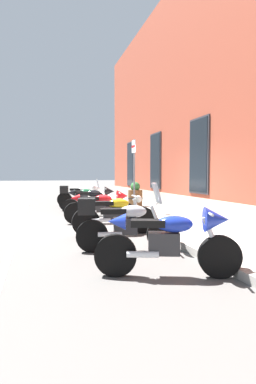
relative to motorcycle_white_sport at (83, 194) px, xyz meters
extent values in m
plane|color=#565451|center=(5.00, 0.70, -0.56)|extent=(140.00, 140.00, 0.00)
cube|color=gray|center=(5.00, 1.93, -0.49)|extent=(29.14, 2.48, 0.14)
cube|color=silver|center=(5.00, -2.50, -0.56)|extent=(29.14, 0.12, 0.01)
cube|color=gray|center=(5.00, 3.13, -0.21)|extent=(23.14, 0.10, 0.70)
cube|color=#2D2D33|center=(-2.71, 3.15, 1.54)|extent=(1.22, 0.06, 2.52)
cube|color=black|center=(-2.71, 3.12, 1.54)|extent=(1.10, 0.03, 2.40)
cube|color=#2D2D33|center=(1.14, 3.15, 1.54)|extent=(1.22, 0.06, 2.52)
cube|color=black|center=(1.14, 3.12, 1.54)|extent=(1.10, 0.03, 2.40)
cube|color=#2D2D33|center=(5.00, 3.15, 1.54)|extent=(1.22, 0.06, 2.52)
cube|color=black|center=(5.00, 3.12, 1.54)|extent=(1.10, 0.03, 2.40)
cylinder|color=black|center=(0.10, 0.67, -0.22)|extent=(0.22, 0.68, 0.67)
cylinder|color=black|center=(-0.13, -0.84, -0.22)|extent=(0.22, 0.68, 0.67)
cylinder|color=silver|center=(0.09, 0.58, 0.02)|extent=(0.12, 0.31, 0.62)
cube|color=#28282B|center=(-0.02, -0.13, -0.04)|extent=(0.29, 0.47, 0.32)
ellipsoid|color=silver|center=(0.00, 0.02, 0.22)|extent=(0.34, 0.55, 0.24)
cube|color=black|center=(-0.06, -0.36, 0.23)|extent=(0.29, 0.51, 0.10)
cylinder|color=silver|center=(0.08, 0.50, 0.39)|extent=(0.62, 0.13, 0.04)
cylinder|color=silver|center=(0.05, -0.45, -0.17)|extent=(0.16, 0.46, 0.09)
cone|color=silver|center=(0.10, 0.62, 0.29)|extent=(0.41, 0.39, 0.36)
cone|color=silver|center=(-0.13, -0.82, 0.25)|extent=(0.28, 0.29, 0.24)
cylinder|color=black|center=(1.71, 0.49, -0.24)|extent=(0.22, 0.66, 0.64)
cylinder|color=black|center=(1.49, -0.88, -0.24)|extent=(0.22, 0.66, 0.64)
cylinder|color=silver|center=(1.70, 0.39, 0.01)|extent=(0.12, 0.31, 0.62)
cube|color=#28282B|center=(1.59, -0.24, -0.06)|extent=(0.29, 0.47, 0.32)
ellipsoid|color=#195633|center=(1.62, -0.10, 0.20)|extent=(0.34, 0.56, 0.24)
cube|color=black|center=(1.55, -0.47, 0.21)|extent=(0.30, 0.51, 0.10)
cylinder|color=silver|center=(1.69, 0.31, 0.37)|extent=(0.62, 0.14, 0.04)
cylinder|color=silver|center=(1.66, -0.56, -0.19)|extent=(0.16, 0.46, 0.09)
cube|color=#B2BCC6|center=(1.69, 0.37, 0.55)|extent=(0.38, 0.20, 0.40)
cube|color=black|center=(1.47, -0.98, 0.31)|extent=(0.41, 0.37, 0.30)
cylinder|color=black|center=(3.41, 0.52, -0.26)|extent=(0.23, 0.62, 0.61)
cylinder|color=black|center=(3.14, -0.88, -0.26)|extent=(0.23, 0.62, 0.61)
cylinder|color=silver|center=(3.39, 0.42, 0.02)|extent=(0.13, 0.33, 0.67)
cube|color=#28282B|center=(3.26, -0.23, -0.08)|extent=(0.30, 0.47, 0.32)
ellipsoid|color=black|center=(3.29, -0.08, 0.24)|extent=(0.35, 0.56, 0.24)
cube|color=black|center=(3.22, -0.46, 0.25)|extent=(0.31, 0.51, 0.10)
cylinder|color=silver|center=(3.38, 0.34, 0.41)|extent=(0.62, 0.15, 0.04)
cylinder|color=silver|center=(3.32, -0.55, -0.21)|extent=(0.17, 0.46, 0.09)
cone|color=black|center=(3.40, 0.47, 0.31)|extent=(0.42, 0.40, 0.36)
cone|color=black|center=(3.14, -0.86, 0.27)|extent=(0.29, 0.30, 0.24)
cylinder|color=black|center=(5.06, 0.55, -0.24)|extent=(0.17, 0.65, 0.64)
cylinder|color=black|center=(4.95, -0.95, -0.24)|extent=(0.17, 0.65, 0.64)
cylinder|color=silver|center=(5.05, 0.45, 0.00)|extent=(0.09, 0.30, 0.61)
cube|color=#28282B|center=(5.00, -0.25, -0.06)|extent=(0.25, 0.46, 0.32)
ellipsoid|color=red|center=(5.01, -0.10, 0.19)|extent=(0.30, 0.54, 0.24)
cube|color=black|center=(4.98, -0.48, 0.20)|extent=(0.26, 0.50, 0.10)
cylinder|color=silver|center=(5.05, 0.37, 0.36)|extent=(0.62, 0.08, 0.04)
cylinder|color=silver|center=(5.10, -0.56, -0.19)|extent=(0.12, 0.46, 0.09)
cone|color=red|center=(5.06, 0.50, 0.26)|extent=(0.38, 0.37, 0.36)
cone|color=red|center=(4.95, -0.93, 0.22)|extent=(0.26, 0.28, 0.24)
cylinder|color=black|center=(6.84, 0.51, -0.22)|extent=(0.16, 0.68, 0.67)
cylinder|color=black|center=(6.76, -0.89, -0.22)|extent=(0.16, 0.68, 0.67)
cylinder|color=silver|center=(6.84, 0.41, 0.02)|extent=(0.09, 0.30, 0.61)
cube|color=#28282B|center=(6.80, -0.24, -0.04)|extent=(0.24, 0.45, 0.32)
ellipsoid|color=gold|center=(6.81, -0.09, 0.21)|extent=(0.29, 0.53, 0.24)
cube|color=black|center=(6.79, -0.47, 0.22)|extent=(0.25, 0.49, 0.10)
cylinder|color=silver|center=(6.83, 0.33, 0.38)|extent=(0.62, 0.07, 0.04)
cylinder|color=silver|center=(6.90, -0.55, -0.17)|extent=(0.11, 0.45, 0.09)
sphere|color=silver|center=(6.84, 0.41, 0.31)|extent=(0.18, 0.18, 0.18)
cylinder|color=black|center=(8.55, 0.33, -0.25)|extent=(0.23, 0.63, 0.62)
cylinder|color=black|center=(8.31, -1.01, -0.25)|extent=(0.23, 0.63, 0.62)
cylinder|color=silver|center=(8.53, 0.23, 0.00)|extent=(0.12, 0.32, 0.64)
cube|color=#28282B|center=(8.42, -0.39, -0.07)|extent=(0.29, 0.47, 0.32)
ellipsoid|color=#B7BABF|center=(8.45, -0.24, 0.21)|extent=(0.35, 0.56, 0.24)
cube|color=black|center=(8.38, -0.61, 0.22)|extent=(0.30, 0.51, 0.10)
cylinder|color=silver|center=(8.52, 0.15, 0.38)|extent=(0.62, 0.15, 0.04)
cylinder|color=silver|center=(8.48, -0.70, -0.20)|extent=(0.17, 0.46, 0.09)
cube|color=#B2BCC6|center=(8.53, 0.21, 0.56)|extent=(0.38, 0.20, 0.40)
cube|color=black|center=(8.29, -1.11, 0.32)|extent=(0.41, 0.38, 0.30)
cylinder|color=black|center=(10.24, 0.48, -0.25)|extent=(0.32, 0.62, 0.61)
cylinder|color=black|center=(9.75, -0.92, -0.25)|extent=(0.32, 0.62, 0.61)
cylinder|color=silver|center=(10.21, 0.39, 0.00)|extent=(0.17, 0.32, 0.64)
cube|color=#28282B|center=(9.98, -0.27, -0.07)|extent=(0.35, 0.49, 0.32)
ellipsoid|color=#192D9E|center=(10.03, -0.12, 0.21)|extent=(0.42, 0.58, 0.24)
cube|color=black|center=(9.90, -0.48, 0.22)|extent=(0.37, 0.53, 0.10)
cylinder|color=silver|center=(10.18, 0.31, 0.38)|extent=(0.60, 0.24, 0.04)
cylinder|color=silver|center=(9.99, -0.59, -0.20)|extent=(0.23, 0.45, 0.09)
cone|color=#192D9E|center=(10.23, 0.43, 0.28)|extent=(0.45, 0.44, 0.36)
cone|color=#192D9E|center=(9.75, -0.90, 0.24)|extent=(0.31, 0.33, 0.24)
cylinder|color=#4C4C51|center=(3.80, 1.28, 0.87)|extent=(0.06, 0.06, 2.57)
cube|color=white|center=(3.80, 1.26, 1.91)|extent=(0.36, 0.03, 0.44)
cube|color=red|center=(3.80, 1.24, 1.91)|extent=(0.36, 0.01, 0.08)
cylinder|color=brown|center=(1.92, 1.93, -0.07)|extent=(0.60, 0.60, 0.68)
cylinder|color=black|center=(1.92, 1.93, -0.07)|extent=(0.63, 0.63, 0.04)
sphere|color=#28602D|center=(1.92, 1.93, 0.41)|extent=(0.40, 0.40, 0.40)
camera|label=1|loc=(13.88, -1.96, 0.91)|focal=27.99mm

